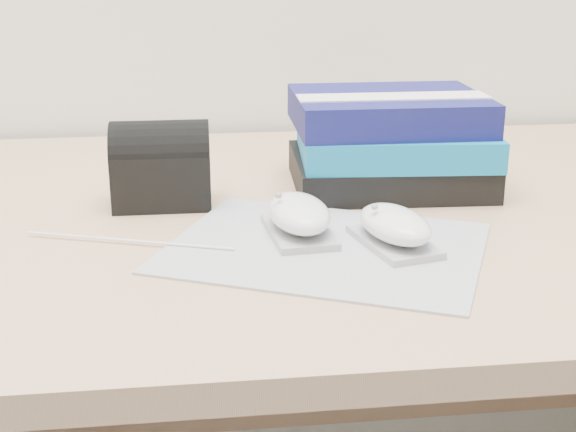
{
  "coord_description": "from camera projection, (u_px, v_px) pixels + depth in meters",
  "views": [
    {
      "loc": [
        -0.18,
        0.67,
        1.03
      ],
      "look_at": [
        -0.08,
        1.43,
        0.77
      ],
      "focal_mm": 50.0,
      "sensor_mm": 36.0,
      "label": 1
    }
  ],
  "objects": [
    {
      "name": "mouse_rear",
      "position": [
        299.0,
        216.0,
        0.86
      ],
      "size": [
        0.07,
        0.12,
        0.05
      ],
      "color": "#A5A5A8",
      "rests_on": "mousepad"
    },
    {
      "name": "usb_cable",
      "position": [
        128.0,
        241.0,
        0.84
      ],
      "size": [
        0.22,
        0.08,
        0.0
      ],
      "primitive_type": "cylinder",
      "rotation": [
        0.0,
        1.57,
        -0.34
      ],
      "color": "white",
      "rests_on": "mousepad"
    },
    {
      "name": "book_stack",
      "position": [
        390.0,
        141.0,
        1.03
      ],
      "size": [
        0.26,
        0.21,
        0.12
      ],
      "color": "black",
      "rests_on": "desk"
    },
    {
      "name": "mouse_front",
      "position": [
        395.0,
        227.0,
        0.83
      ],
      "size": [
        0.09,
        0.12,
        0.05
      ],
      "color": "#ADADAF",
      "rests_on": "mousepad"
    },
    {
      "name": "desk",
      "position": [
        329.0,
        351.0,
        1.11
      ],
      "size": [
        1.6,
        0.8,
        0.73
      ],
      "color": "tan",
      "rests_on": "ground"
    },
    {
      "name": "pouch",
      "position": [
        161.0,
        165.0,
        0.96
      ],
      "size": [
        0.12,
        0.08,
        0.1
      ],
      "color": "black",
      "rests_on": "desk"
    },
    {
      "name": "mousepad",
      "position": [
        325.0,
        247.0,
        0.83
      ],
      "size": [
        0.39,
        0.36,
        0.0
      ],
      "primitive_type": "cube",
      "rotation": [
        0.0,
        0.0,
        -0.43
      ],
      "color": "gray",
      "rests_on": "desk"
    }
  ]
}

